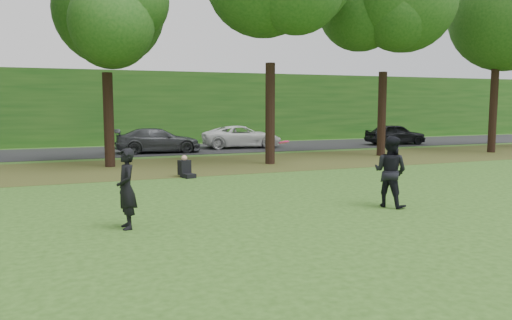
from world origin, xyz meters
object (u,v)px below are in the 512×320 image
Objects in this scene: player_left at (126,189)px; seated_person at (185,169)px; frisbee at (284,142)px; player_right at (390,172)px.

player_left is 7.87m from seated_person.
player_left is 4.00m from frisbee.
frisbee is (3.89, 0.13, 0.91)m from player_left.
frisbee reaches higher than seated_person.
player_right is at bearing -5.99° from frisbee.
player_right is at bearing 84.28° from player_left.
player_left is 0.94× the size of player_right.
player_left reaches higher than seated_person.
player_left is at bearing -178.06° from frisbee.
seated_person is at bearing -1.10° from player_right.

